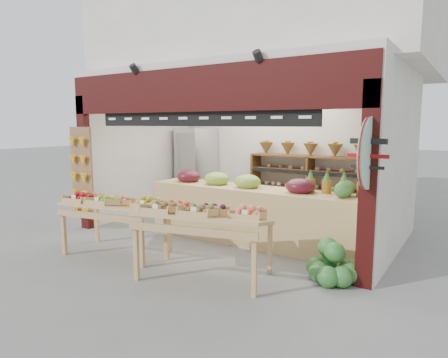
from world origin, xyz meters
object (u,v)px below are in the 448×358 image
display_table_left (112,205)px  watermelon_pile (333,267)px  refrigerator (196,168)px  back_shelving (310,172)px  display_table_right (201,215)px  mid_counter (252,213)px  cardboard_stack (186,205)px

display_table_left → watermelon_pile: 3.58m
refrigerator → watermelon_pile: bearing=-22.8°
back_shelving → display_table_right: size_ratio=1.39×
mid_counter → watermelon_pile: bearing=-28.3°
back_shelving → mid_counter: back_shelving is taller
cardboard_stack → display_table_right: size_ratio=0.54×
mid_counter → refrigerator: bearing=144.2°
refrigerator → cardboard_stack: 1.25m
display_table_left → back_shelving: bearing=63.1°
back_shelving → display_table_left: size_ratio=1.55×
watermelon_pile → display_table_left: bearing=-167.6°
back_shelving → display_table_right: (-0.11, -3.85, -0.21)m
cardboard_stack → display_table_left: size_ratio=0.60×
refrigerator → display_table_right: size_ratio=1.03×
cardboard_stack → display_table_right: (2.45, -2.76, 0.62)m
display_table_right → cardboard_stack: bearing=131.6°
back_shelving → display_table_right: bearing=-91.6°
watermelon_pile → display_table_right: bearing=-153.9°
back_shelving → refrigerator: refrigerator is taller
mid_counter → display_table_right: mid_counter is taller
cardboard_stack → display_table_left: 2.85m
cardboard_stack → watermelon_pile: cardboard_stack is taller
mid_counter → watermelon_pile: size_ratio=5.36×
display_table_left → display_table_right: size_ratio=0.90×
back_shelving → cardboard_stack: (-2.56, -1.09, -0.82)m
mid_counter → display_table_left: bearing=-134.4°
back_shelving → watermelon_pile: 3.52m
cardboard_stack → refrigerator: bearing=112.7°
display_table_left → refrigerator: bearing=105.5°
cardboard_stack → mid_counter: mid_counter is taller
cardboard_stack → watermelon_pile: (4.07, -1.97, -0.05)m
refrigerator → mid_counter: (2.68, -1.93, -0.46)m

